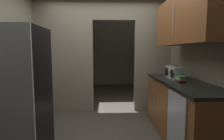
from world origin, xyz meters
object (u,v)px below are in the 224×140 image
refrigerator (17,92)px  dishwasher (176,127)px  boombox (174,73)px  book_stack (181,79)px

refrigerator → dishwasher: size_ratio=1.96×
boombox → refrigerator: bearing=-165.5°
dishwasher → book_stack: book_stack is taller
refrigerator → book_stack: 2.34m
dishwasher → refrigerator: bearing=174.1°
dishwasher → book_stack: 0.76m
dishwasher → boombox: (0.27, 0.82, 0.60)m
dishwasher → boombox: 1.06m
boombox → book_stack: (-0.03, -0.36, -0.06)m
refrigerator → book_stack: (2.32, 0.25, 0.13)m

